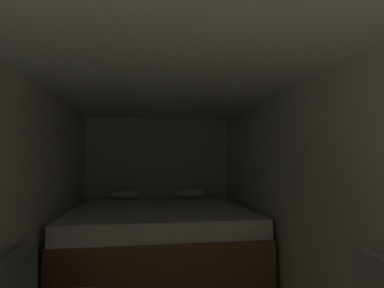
# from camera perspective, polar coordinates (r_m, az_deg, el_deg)

# --- Properties ---
(wall_back) EXTENTS (2.50, 0.05, 2.11)m
(wall_back) POSITION_cam_1_polar(r_m,az_deg,el_deg) (5.19, -6.41, -6.93)
(wall_back) COLOR silver
(wall_back) RESTS_ON ground
(wall_left) EXTENTS (0.05, 5.26, 2.11)m
(wall_left) POSITION_cam_1_polar(r_m,az_deg,el_deg) (2.75, -31.12, -9.91)
(wall_left) COLOR silver
(wall_left) RESTS_ON ground
(wall_right) EXTENTS (0.05, 5.26, 2.11)m
(wall_right) POSITION_cam_1_polar(r_m,az_deg,el_deg) (2.90, 20.92, -9.76)
(wall_right) COLOR silver
(wall_right) RESTS_ON ground
(ceiling_slab) EXTENTS (2.50, 5.26, 0.05)m
(ceiling_slab) POSITION_cam_1_polar(r_m,az_deg,el_deg) (2.63, -4.23, 13.14)
(ceiling_slab) COLOR white
(ceiling_slab) RESTS_ON wall_left
(bed) EXTENTS (2.28, 2.10, 0.96)m
(bed) POSITION_cam_1_polar(r_m,az_deg,el_deg) (4.19, -5.92, -17.01)
(bed) COLOR brown
(bed) RESTS_ON ground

